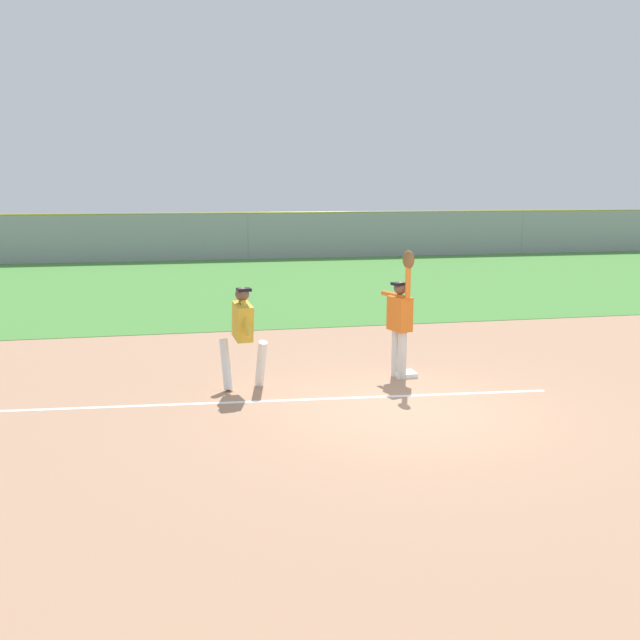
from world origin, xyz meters
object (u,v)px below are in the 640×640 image
Objects in this scene: fielder at (400,315)px; parked_car_white at (345,237)px; first_base at (405,374)px; runner at (243,331)px; baseball at (408,272)px; parked_car_black at (147,240)px; parked_car_red at (250,240)px.

parked_car_white is (4.93, 24.50, -0.45)m from fielder.
first_base is 0.22× the size of runner.
first_base is 0.17× the size of fielder.
fielder is at bearing 148.14° from baseball.
runner reaches higher than first_base.
parked_car_white is at bearing 78.87° from baseball.
fielder is 0.78m from baseball.
runner reaches higher than parked_car_white.
runner is (-2.90, -0.22, 0.96)m from first_base.
baseball is at bearing 130.76° from fielder.
parked_car_black and parked_car_red have the same top height.
fielder is at bearing -5.45° from runner.
baseball is at bearing -93.75° from parked_car_red.
parked_car_white is at bearing 63.91° from runner.
baseball is at bearing -99.70° from parked_car_white.
first_base is 0.09× the size of parked_car_white.
parked_car_red and parked_car_white have the same top height.
fielder reaches higher than runner.
parked_car_black is 9.99m from parked_car_white.
parked_car_white is (4.98, 0.46, 0.00)m from parked_car_red.
runner is 25.84m from parked_car_white.
fielder is at bearing -99.95° from parked_car_white.
parked_car_red is (5.01, -0.48, 0.00)m from parked_car_black.
first_base is at bearing 79.62° from baseball.
parked_car_black is (-5.18, 24.45, 0.63)m from first_base.
fielder is 24.99m from parked_car_white.
parked_car_black is 1.01× the size of parked_car_red.
parked_car_black is (-2.28, 24.67, -0.32)m from runner.
fielder is 0.51× the size of parked_car_white.
parked_car_black reaches higher than first_base.
runner is 0.38× the size of parked_car_black.
parked_car_white is at bearing 1.18° from parked_car_red.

